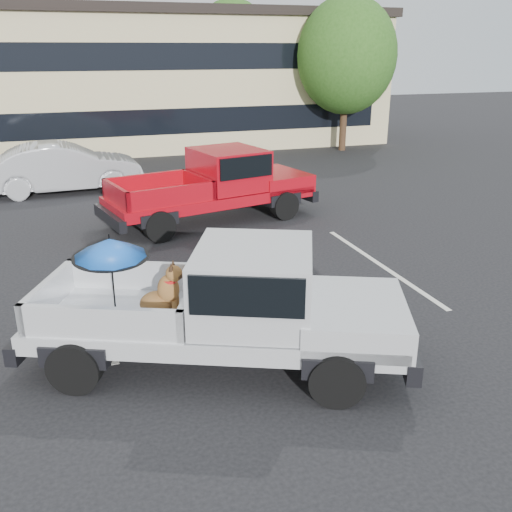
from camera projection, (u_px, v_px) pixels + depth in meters
The scene contains 9 objects.
ground at pixel (287, 322), 10.01m from camera, with size 90.00×90.00×0.00m, color black.
stripe_left at pixel (103, 300), 10.91m from camera, with size 0.12×5.00×0.01m, color silver.
stripe_right at pixel (380, 265), 12.68m from camera, with size 0.12×5.00×0.01m, color silver.
motel_building at pixel (172, 77), 28.21m from camera, with size 20.40×8.40×6.30m.
tree_right at pixel (347, 56), 25.49m from camera, with size 4.46×4.46×6.78m.
tree_back at pixel (233, 50), 31.67m from camera, with size 4.68×4.68×7.11m.
silver_pickup at pixel (237, 301), 8.34m from camera, with size 6.00×4.06×2.06m.
red_pickup at pixel (223, 182), 15.74m from camera, with size 6.22×3.34×1.95m.
silver_sedan at pixel (65, 168), 18.85m from camera, with size 1.73×4.95×1.63m, color #A4A6AB.
Camera 1 is at (-3.35, -8.37, 4.54)m, focal length 40.00 mm.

